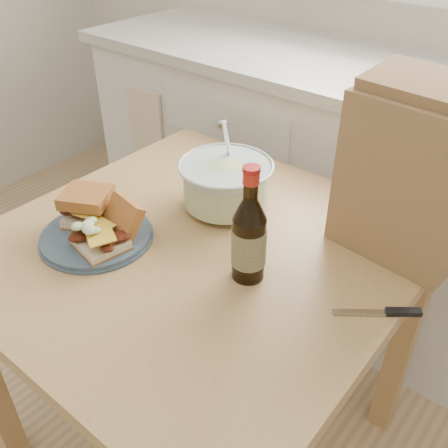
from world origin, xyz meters
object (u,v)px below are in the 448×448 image
Objects in this scene: dining_table at (198,280)px; coleslaw_bowl at (226,186)px; plate at (97,236)px; paper_bag at (412,178)px; beer_bottle at (249,238)px.

coleslaw_bowl is at bearing 106.30° from dining_table.
dining_table is at bearing 35.16° from plate.
paper_bag is (0.54, 0.42, 0.17)m from plate.
beer_bottle is (0.16, -0.01, 0.21)m from dining_table.
dining_table is 3.92× the size of coleslaw_bowl.
plate is 0.38m from beer_bottle.
plate is (-0.19, -0.13, 0.12)m from dining_table.
plate is at bearing -145.71° from dining_table.
paper_bag reaches higher than dining_table.
dining_table is at bearing -72.84° from coleslaw_bowl.
paper_bag is at bearing 16.82° from coleslaw_bowl.
dining_table is 3.59× the size of beer_bottle.
paper_bag reaches higher than coleslaw_bowl.
dining_table is 0.24m from coleslaw_bowl.
plate is 0.70m from paper_bag.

